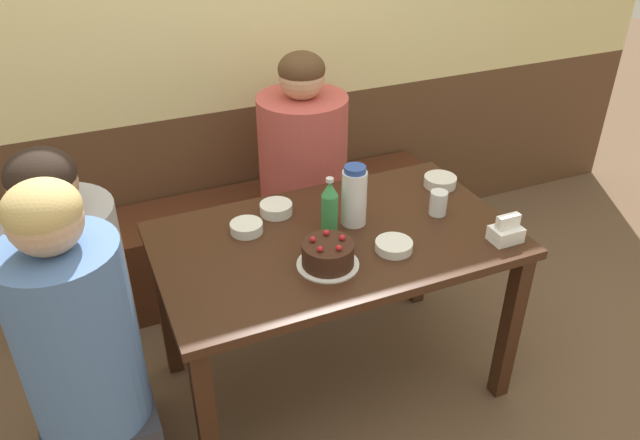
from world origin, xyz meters
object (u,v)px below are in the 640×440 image
(bowl_soup_white, at_px, (247,227))
(person_pale_blue_shirt, at_px, (303,181))
(bowl_sauce_shallow, at_px, (440,181))
(napkin_holder, at_px, (506,232))
(bench_seat, at_px, (266,236))
(water_pitcher, at_px, (354,196))
(soju_bottle, at_px, (331,205))
(bowl_rice_small, at_px, (394,246))
(person_teal_shirt, at_px, (79,321))
(person_grey_tee, at_px, (88,376))
(birthday_cake, at_px, (328,255))
(bowl_side_dish, at_px, (276,209))
(glass_water_tall, at_px, (438,203))

(bowl_soup_white, xyz_separation_m, person_pale_blue_shirt, (0.42, 0.48, -0.13))
(bowl_sauce_shallow, height_order, person_pale_blue_shirt, person_pale_blue_shirt)
(napkin_holder, bearing_deg, bowl_soup_white, 153.13)
(bench_seat, distance_m, water_pitcher, 0.99)
(bowl_soup_white, bearing_deg, water_pitcher, -14.10)
(soju_bottle, bearing_deg, bowl_rice_small, -55.17)
(person_teal_shirt, bearing_deg, bowl_rice_small, -10.70)
(bowl_sauce_shallow, distance_m, person_grey_tee, 1.52)
(bowl_sauce_shallow, distance_m, person_pale_blue_shirt, 0.64)
(birthday_cake, distance_m, bowl_rice_small, 0.25)
(napkin_holder, bearing_deg, person_teal_shirt, 168.12)
(person_teal_shirt, relative_size, person_pale_blue_shirt, 1.01)
(person_teal_shirt, height_order, person_grey_tee, person_grey_tee)
(water_pitcher, relative_size, bowl_side_dish, 1.88)
(soju_bottle, bearing_deg, bench_seat, 90.28)
(bowl_sauce_shallow, bearing_deg, glass_water_tall, -125.02)
(bench_seat, bearing_deg, bowl_side_dish, -103.38)
(water_pitcher, height_order, bowl_soup_white, water_pitcher)
(napkin_holder, xyz_separation_m, person_pale_blue_shirt, (-0.41, 0.91, -0.15))
(water_pitcher, distance_m, napkin_holder, 0.56)
(napkin_holder, xyz_separation_m, bowl_sauce_shallow, (0.01, 0.44, -0.02))
(birthday_cake, distance_m, bowl_sauce_shallow, 0.73)
(person_grey_tee, bearing_deg, glass_water_tall, 9.29)
(bowl_sauce_shallow, relative_size, person_grey_tee, 0.11)
(bowl_rice_small, relative_size, bowl_sauce_shallow, 0.99)
(glass_water_tall, bearing_deg, person_pale_blue_shirt, 114.26)
(glass_water_tall, distance_m, person_pale_blue_shirt, 0.73)
(napkin_holder, relative_size, bowl_side_dish, 0.88)
(water_pitcher, xyz_separation_m, person_grey_tee, (-1.01, -0.29, -0.24))
(bowl_soup_white, bearing_deg, person_pale_blue_shirt, 49.26)
(bowl_soup_white, relative_size, person_grey_tee, 0.10)
(person_teal_shirt, xyz_separation_m, person_grey_tee, (0.00, -0.27, 0.00))
(bowl_side_dish, xyz_separation_m, glass_water_tall, (0.57, -0.25, 0.03))
(person_grey_tee, bearing_deg, soju_bottle, 17.12)
(napkin_holder, relative_size, bowl_rice_small, 0.84)
(birthday_cake, relative_size, bowl_side_dish, 1.71)
(soju_bottle, height_order, person_grey_tee, person_grey_tee)
(bowl_rice_small, xyz_separation_m, bowl_sauce_shallow, (0.40, 0.34, 0.00))
(birthday_cake, relative_size, soju_bottle, 1.00)
(water_pitcher, bearing_deg, soju_bottle, -176.51)
(birthday_cake, height_order, bowl_sauce_shallow, birthday_cake)
(bowl_side_dish, bearing_deg, bowl_rice_small, -53.45)
(bowl_sauce_shallow, bearing_deg, water_pitcher, -165.48)
(bowl_side_dish, xyz_separation_m, person_grey_tee, (-0.76, -0.46, -0.14))
(birthday_cake, bearing_deg, person_teal_shirt, 166.74)
(bowl_sauce_shallow, bearing_deg, bowl_soup_white, -178.59)
(bowl_sauce_shallow, xyz_separation_m, person_pale_blue_shirt, (-0.42, 0.46, -0.13))
(bench_seat, bearing_deg, glass_water_tall, -63.17)
(bowl_rice_small, xyz_separation_m, bowl_side_dish, (-0.29, 0.40, 0.00))
(bowl_rice_small, bearing_deg, bowl_side_dish, 126.55)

